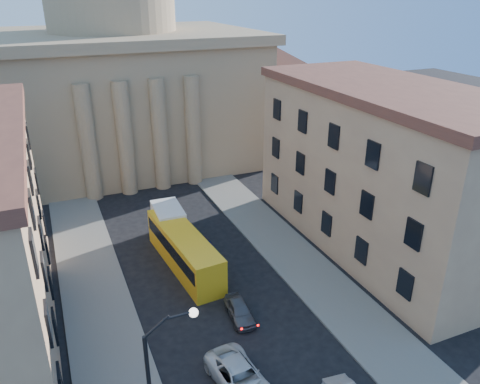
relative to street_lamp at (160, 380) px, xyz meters
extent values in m
cube|color=#63605A|center=(-1.53, 10.00, -5.21)|extent=(5.00, 60.00, 0.15)
cube|color=#63605A|center=(15.47, 10.00, -5.21)|extent=(5.00, 60.00, 0.15)
cube|color=#927B5A|center=(6.97, 48.00, 2.71)|extent=(34.00, 26.00, 16.00)
cube|color=#927B5A|center=(6.97, 48.00, 11.11)|extent=(35.50, 27.50, 1.20)
cylinder|color=#927B5A|center=(6.97, 48.00, 14.71)|extent=(16.00, 16.00, 8.00)
cube|color=#927B5A|center=(27.97, 46.00, 0.21)|extent=(13.00, 13.00, 11.00)
cone|color=#562E24|center=(27.97, 46.00, 7.71)|extent=(26.02, 26.02, 4.00)
cylinder|color=#927B5A|center=(0.97, 34.80, 1.21)|extent=(1.80, 1.80, 13.00)
cylinder|color=#927B5A|center=(4.97, 34.80, 1.21)|extent=(1.80, 1.80, 13.00)
cylinder|color=#927B5A|center=(8.97, 34.80, 1.21)|extent=(1.80, 1.80, 13.00)
cylinder|color=#927B5A|center=(12.97, 34.80, 1.21)|extent=(1.80, 1.80, 13.00)
cube|color=tan|center=(23.97, 14.00, 1.71)|extent=(11.00, 26.00, 14.00)
cube|color=#562E24|center=(23.97, 14.00, 9.01)|extent=(11.60, 26.60, 0.80)
cylinder|color=black|center=(0.02, 0.00, 3.06)|extent=(1.30, 0.12, 0.96)
cylinder|color=black|center=(1.02, 0.00, 3.36)|extent=(1.30, 0.12, 0.12)
sphere|color=white|center=(1.77, 0.00, 3.31)|extent=(0.44, 0.44, 0.44)
imported|color=silver|center=(5.23, 2.68, -4.51)|extent=(3.13, 5.81, 1.55)
imported|color=#48484D|center=(7.77, 8.72, -4.64)|extent=(1.84, 3.91, 1.29)
imported|color=black|center=(8.12, 17.66, -4.57)|extent=(1.71, 4.40, 1.43)
cube|color=gold|center=(6.17, 16.95, -3.69)|extent=(3.56, 11.52, 3.20)
cube|color=black|center=(6.17, 16.95, -3.17)|extent=(3.57, 10.91, 1.13)
cylinder|color=black|center=(5.50, 12.75, -4.77)|extent=(0.40, 1.05, 1.03)
cylinder|color=black|center=(7.56, 12.93, -4.77)|extent=(0.40, 1.05, 1.03)
cylinder|color=black|center=(4.78, 20.97, -4.77)|extent=(0.40, 1.05, 1.03)
cylinder|color=black|center=(6.83, 21.15, -4.77)|extent=(0.40, 1.05, 1.03)
cube|color=silver|center=(6.10, 19.18, -4.05)|extent=(2.46, 2.56, 2.48)
cube|color=black|center=(6.06, 18.00, -3.74)|extent=(2.27, 0.21, 1.13)
cube|color=silver|center=(6.20, 21.96, -3.48)|extent=(2.63, 4.42, 3.20)
cylinder|color=black|center=(5.06, 18.81, -4.82)|extent=(0.32, 0.94, 0.93)
cylinder|color=black|center=(7.12, 18.73, -4.82)|extent=(0.32, 0.94, 0.93)
cylinder|color=black|center=(5.20, 22.93, -4.82)|extent=(0.32, 0.94, 0.93)
cylinder|color=black|center=(7.27, 22.85, -4.82)|extent=(0.32, 0.94, 0.93)
camera|label=1|loc=(-3.09, -16.61, 16.79)|focal=35.00mm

